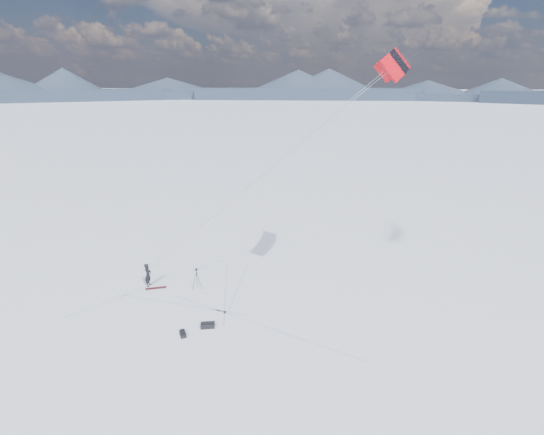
% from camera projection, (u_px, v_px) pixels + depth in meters
% --- Properties ---
extents(ground, '(1800.00, 1800.00, 0.00)m').
position_uv_depth(ground, '(177.00, 302.00, 24.75)').
color(ground, white).
extents(horizon_hills, '(704.47, 706.88, 10.31)m').
position_uv_depth(horizon_hills, '(171.00, 235.00, 23.29)').
color(horizon_hills, black).
rests_on(horizon_hills, ground).
extents(snow_tracks, '(13.93, 10.25, 0.01)m').
position_uv_depth(snow_tracks, '(154.00, 302.00, 24.76)').
color(snow_tracks, '#ADBED5').
rests_on(snow_tracks, ground).
extents(snowkiter, '(0.53, 0.68, 1.65)m').
position_uv_depth(snowkiter, '(149.00, 286.00, 26.74)').
color(snowkiter, black).
rests_on(snowkiter, ground).
extents(snowboard, '(1.34, 0.83, 0.04)m').
position_uv_depth(snowboard, '(156.00, 288.00, 26.40)').
color(snowboard, maroon).
rests_on(snowboard, ground).
extents(tripod, '(0.61, 0.67, 1.46)m').
position_uv_depth(tripod, '(197.00, 276.00, 26.11)').
color(tripod, black).
rests_on(tripod, ground).
extents(gear_bag_a, '(0.86, 0.60, 0.35)m').
position_uv_depth(gear_bag_a, '(208.00, 325.00, 22.13)').
color(gear_bag_a, black).
rests_on(gear_bag_a, ground).
extents(gear_bag_b, '(0.58, 0.66, 0.27)m').
position_uv_depth(gear_bag_b, '(183.00, 334.00, 21.43)').
color(gear_bag_b, black).
rests_on(gear_bag_b, ground).
extents(power_kite, '(15.75, 5.17, 13.59)m').
position_uv_depth(power_kite, '(391.00, 67.00, 19.65)').
color(power_kite, red).
rests_on(power_kite, ground).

